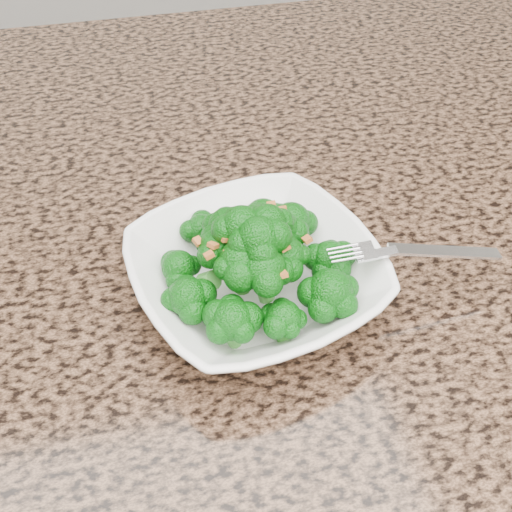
{
  "coord_description": "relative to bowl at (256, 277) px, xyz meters",
  "views": [
    {
      "loc": [
        0.06,
        -0.12,
        1.32
      ],
      "look_at": [
        0.14,
        0.24,
        0.95
      ],
      "focal_mm": 45.0,
      "sensor_mm": 36.0,
      "label": 1
    }
  ],
  "objects": [
    {
      "name": "cabinet",
      "position": [
        -0.14,
        0.06,
        -0.49
      ],
      "size": [
        1.55,
        0.95,
        0.87
      ],
      "primitive_type": "cube",
      "color": "#3B2618",
      "rests_on": "ground"
    },
    {
      "name": "fork",
      "position": [
        0.11,
        -0.02,
        0.03
      ],
      "size": [
        0.17,
        0.04,
        0.01
      ],
      "primitive_type": null,
      "rotation": [
        0.0,
        0.0,
        -0.06
      ],
      "color": "silver",
      "rests_on": "bowl"
    },
    {
      "name": "garlic_topping",
      "position": [
        0.0,
        0.0,
        0.09
      ],
      "size": [
        0.11,
        0.11,
        0.01
      ],
      "primitive_type": null,
      "color": "#BC6C2E",
      "rests_on": "broccoli_pile"
    },
    {
      "name": "broccoli_pile",
      "position": [
        0.0,
        0.0,
        0.06
      ],
      "size": [
        0.18,
        0.18,
        0.06
      ],
      "primitive_type": null,
      "color": "#0A590B",
      "rests_on": "bowl"
    },
    {
      "name": "bowl",
      "position": [
        0.0,
        0.0,
        0.0
      ],
      "size": [
        0.25,
        0.25,
        0.05
      ],
      "primitive_type": "imported",
      "rotation": [
        0.0,
        0.0,
        0.27
      ],
      "color": "white",
      "rests_on": "granite_counter"
    },
    {
      "name": "granite_counter",
      "position": [
        -0.14,
        0.06,
        -0.04
      ],
      "size": [
        1.64,
        1.04,
        0.03
      ],
      "primitive_type": "cube",
      "color": "brown",
      "rests_on": "cabinet"
    }
  ]
}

